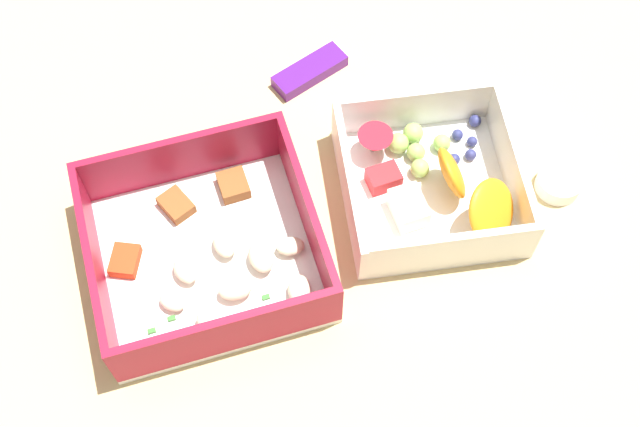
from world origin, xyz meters
TOP-DOWN VIEW (x-y plane):
  - table_surface at (0.00, 0.00)cm, footprint 80.00×80.00cm
  - pasta_container at (-10.15, -1.44)cm, footprint 17.66×16.85cm
  - fruit_bowl at (8.84, -0.98)cm, footprint 16.33×16.42cm
  - candy_bar at (3.09, 13.88)cm, footprint 7.40×4.58cm
  - paper_cup_liner at (19.30, -3.83)cm, footprint 3.78×3.78cm

SIDE VIEW (x-z plane):
  - table_surface at x=0.00cm, z-range 0.00..2.00cm
  - candy_bar at x=3.09cm, z-range 2.00..3.20cm
  - paper_cup_liner at x=19.30cm, z-range 2.00..3.48cm
  - pasta_container at x=-10.15cm, z-range 0.90..6.73cm
  - fruit_bowl at x=8.84cm, z-range 1.10..6.61cm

